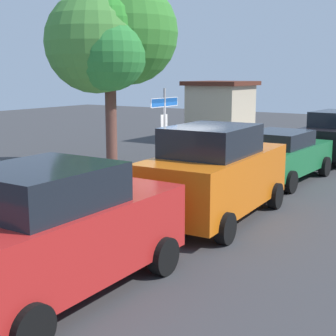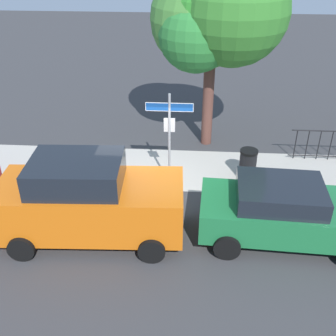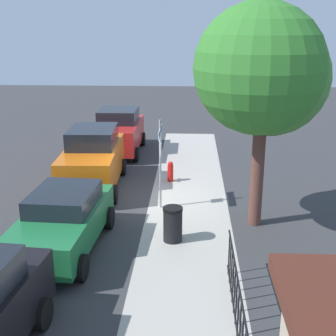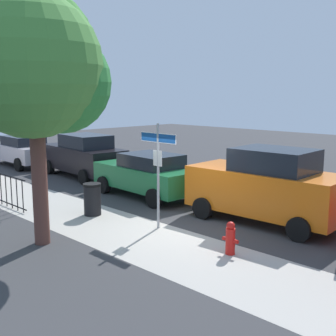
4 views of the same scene
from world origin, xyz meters
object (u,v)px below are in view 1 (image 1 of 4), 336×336
street_sign (165,122)px  shade_tree (111,38)px  fire_hydrant (99,194)px  car_red (55,230)px  utility_shed (221,111)px  car_orange (215,173)px  car_green (281,155)px  trash_bin (192,159)px

street_sign → shade_tree: 3.92m
fire_hydrant → car_red: bearing=-146.9°
shade_tree → car_red: (-7.77, -5.22, -3.41)m
shade_tree → utility_shed: bearing=3.6°
car_red → car_orange: car_orange is taller
car_red → utility_shed: size_ratio=1.35×
street_sign → car_orange: bearing=-125.0°
street_sign → car_green: size_ratio=0.67×
car_red → street_sign: bearing=20.0°
utility_shed → shade_tree: bearing=-176.4°
street_sign → utility_shed: utility_shed is taller
car_red → car_green: bearing=0.3°
fire_hydrant → trash_bin: trash_bin is taller
car_green → utility_shed: size_ratio=1.40×
shade_tree → trash_bin: bearing=-62.6°
street_sign → utility_shed: size_ratio=0.94×
car_red → car_orange: (4.80, -0.17, 0.07)m
utility_shed → car_green: bearing=-141.1°
fire_hydrant → utility_shed: bearing=14.1°
shade_tree → car_red: 9.97m
street_sign → trash_bin: (2.39, 0.50, -1.47)m
car_orange → car_green: bearing=-0.1°
car_red → car_green: car_red is taller
shade_tree → trash_bin: shade_tree is taller
street_sign → trash_bin: size_ratio=2.95×
car_red → trash_bin: size_ratio=4.26×
street_sign → fire_hydrant: (-2.61, 0.20, -1.58)m
car_red → fire_hydrant: size_ratio=5.36×
car_red → fire_hydrant: (3.98, 2.59, -0.61)m
street_sign → car_red: (-6.59, -2.39, -0.97)m
car_green → trash_bin: 2.93m
car_green → fire_hydrant: car_green is taller
shade_tree → fire_hydrant: (-3.79, -2.63, -4.02)m
utility_shed → trash_bin: (-7.75, -2.90, -1.01)m
street_sign → fire_hydrant: size_ratio=3.71×
utility_shed → trash_bin: 8.33m
car_red → utility_shed: bearing=19.1°
shade_tree → car_red: bearing=-146.1°
street_sign → utility_shed: (10.14, 3.40, -0.46)m
street_sign → fire_hydrant: bearing=175.7°
car_orange → trash_bin: car_orange is taller
trash_bin → car_orange: bearing=-143.8°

